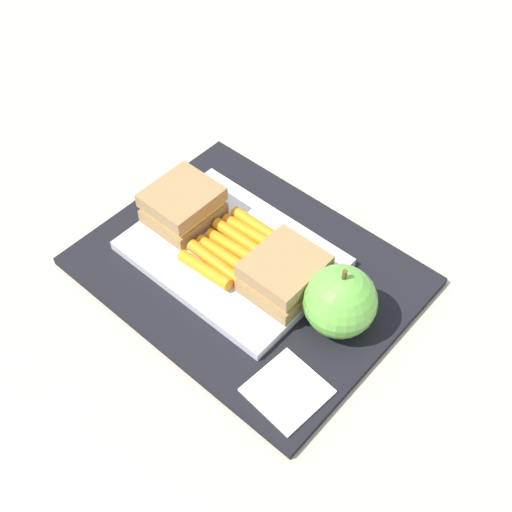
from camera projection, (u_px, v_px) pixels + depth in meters
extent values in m
plane|color=#B7AD99|center=(248.00, 274.00, 0.76)|extent=(2.40, 2.40, 0.00)
cube|color=black|center=(248.00, 271.00, 0.76)|extent=(0.36, 0.28, 0.01)
cube|color=white|center=(232.00, 254.00, 0.76)|extent=(0.23, 0.17, 0.01)
cube|color=#9E7A4C|center=(184.00, 213.00, 0.78)|extent=(0.07, 0.08, 0.02)
cube|color=#F4CC4C|center=(183.00, 205.00, 0.77)|extent=(0.07, 0.07, 0.01)
cube|color=#9E7A4C|center=(182.00, 197.00, 0.76)|extent=(0.07, 0.08, 0.02)
cube|color=#9E7A4C|center=(284.00, 281.00, 0.71)|extent=(0.07, 0.08, 0.02)
cube|color=#F4CC4C|center=(284.00, 274.00, 0.70)|extent=(0.07, 0.07, 0.01)
cube|color=#9E7A4C|center=(284.00, 266.00, 0.69)|extent=(0.07, 0.08, 0.02)
cylinder|color=orange|center=(205.00, 270.00, 0.73)|extent=(0.08, 0.01, 0.02)
cylinder|color=orange|center=(215.00, 262.00, 0.73)|extent=(0.08, 0.01, 0.02)
cylinder|color=orange|center=(223.00, 255.00, 0.74)|extent=(0.08, 0.01, 0.02)
cylinder|color=orange|center=(232.00, 248.00, 0.75)|extent=(0.08, 0.01, 0.02)
cylinder|color=orange|center=(239.00, 239.00, 0.76)|extent=(0.08, 0.01, 0.01)
cylinder|color=orange|center=(249.00, 232.00, 0.76)|extent=(0.08, 0.01, 0.02)
cylinder|color=orange|center=(258.00, 227.00, 0.77)|extent=(0.08, 0.01, 0.01)
sphere|color=#66B742|center=(340.00, 301.00, 0.67)|extent=(0.08, 0.08, 0.08)
cylinder|color=brown|center=(344.00, 275.00, 0.64)|extent=(0.01, 0.01, 0.01)
cube|color=white|center=(287.00, 391.00, 0.65)|extent=(0.08, 0.08, 0.00)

